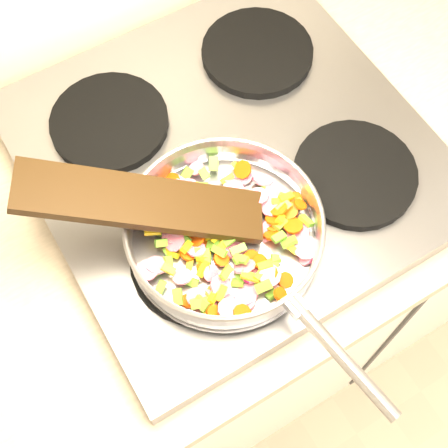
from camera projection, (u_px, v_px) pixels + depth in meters
cooktop at (229, 157)px, 1.00m from camera, size 0.60×0.60×0.04m
grate_fl at (197, 261)px, 0.89m from camera, size 0.19×0.19×0.02m
grate_fr at (355, 174)px, 0.95m from camera, size 0.19×0.19×0.02m
grate_bl at (109, 122)px, 1.00m from camera, size 0.19×0.19×0.02m
grate_br at (257, 52)px, 1.06m from camera, size 0.19×0.19×0.02m
saute_pan at (225, 232)px, 0.86m from camera, size 0.32×0.49×0.06m
vegetable_heap at (226, 236)px, 0.88m from camera, size 0.27×0.26×0.05m
wooden_spatula at (143, 202)px, 0.84m from camera, size 0.32×0.23×0.12m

